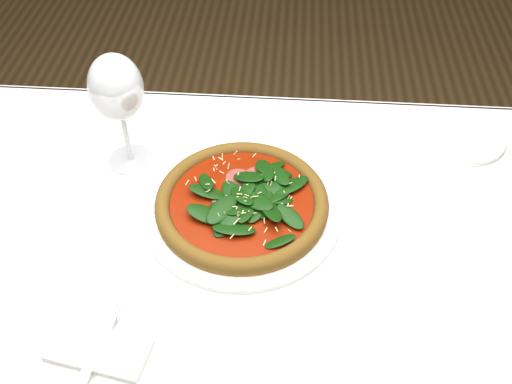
# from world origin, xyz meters

# --- Properties ---
(dining_table) EXTENTS (1.21, 0.81, 0.75)m
(dining_table) POSITION_xyz_m (0.00, 0.00, 0.65)
(dining_table) COLOR silver
(dining_table) RESTS_ON ground
(plate) EXTENTS (0.33, 0.33, 0.01)m
(plate) POSITION_xyz_m (0.03, 0.09, 0.76)
(plate) COLOR white
(plate) RESTS_ON dining_table
(pizza) EXTENTS (0.31, 0.31, 0.04)m
(pizza) POSITION_xyz_m (0.03, 0.09, 0.78)
(pizza) COLOR olive
(pizza) RESTS_ON plate
(wine_glass) EXTENTS (0.09, 0.09, 0.22)m
(wine_glass) POSITION_xyz_m (-0.18, 0.19, 0.90)
(wine_glass) COLOR silver
(wine_glass) RESTS_ON dining_table
(napkin) EXTENTS (0.14, 0.09, 0.01)m
(napkin) POSITION_xyz_m (-0.14, -0.18, 0.76)
(napkin) COLOR silver
(napkin) RESTS_ON dining_table
(fork) EXTENTS (0.04, 0.14, 0.00)m
(fork) POSITION_xyz_m (-0.13, -0.16, 0.76)
(fork) COLOR silver
(fork) RESTS_ON napkin
(saucer_far) EXTENTS (0.15, 0.15, 0.01)m
(saucer_far) POSITION_xyz_m (0.43, 0.30, 0.76)
(saucer_far) COLOR white
(saucer_far) RESTS_ON dining_table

